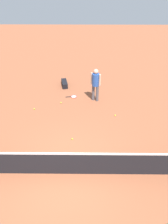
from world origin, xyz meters
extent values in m
plane|color=#9E5638|center=(0.00, 0.00, 0.00)|extent=(40.00, 40.00, 0.00)
cube|color=black|center=(0.00, 0.00, 0.46)|extent=(10.00, 0.02, 0.91)
cube|color=white|center=(0.00, 0.00, 0.94)|extent=(10.00, 0.04, 0.06)
cylinder|color=#595960|center=(-1.18, -4.63, 0.42)|extent=(0.19, 0.19, 0.85)
cylinder|color=#595960|center=(-0.98, -4.73, 0.42)|extent=(0.19, 0.19, 0.85)
cylinder|color=#2D59B2|center=(-1.08, -4.68, 1.16)|extent=(0.45, 0.45, 0.62)
cylinder|color=beige|center=(-1.27, -4.58, 1.18)|extent=(0.12, 0.12, 0.58)
cylinder|color=beige|center=(-0.88, -4.77, 1.18)|extent=(0.12, 0.12, 0.58)
sphere|color=beige|center=(-1.08, -4.68, 1.58)|extent=(0.31, 0.31, 0.23)
torus|color=red|center=(0.02, -5.01, 0.01)|extent=(0.36, 0.36, 0.02)
cylinder|color=silver|center=(0.02, -5.01, 0.01)|extent=(0.31, 0.31, 0.00)
cylinder|color=black|center=(0.30, -4.96, 0.02)|extent=(0.28, 0.08, 0.03)
sphere|color=#C6E033|center=(-1.96, -3.32, 0.03)|extent=(0.07, 0.07, 0.07)
sphere|color=#C6E033|center=(-0.08, -1.70, 0.03)|extent=(0.07, 0.07, 0.07)
sphere|color=#C6E033|center=(0.63, -4.37, 0.03)|extent=(0.07, 0.07, 0.07)
sphere|color=#C6E033|center=(1.85, -3.80, 0.03)|extent=(0.07, 0.07, 0.07)
cube|color=black|center=(0.59, -6.19, 0.14)|extent=(0.43, 0.84, 0.28)
cylinder|color=black|center=(0.66, -6.53, 0.14)|extent=(0.28, 0.15, 0.27)
camera|label=1|loc=(-0.61, 4.93, 6.00)|focal=35.63mm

